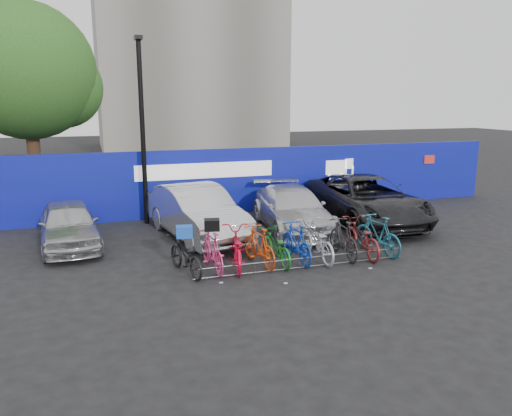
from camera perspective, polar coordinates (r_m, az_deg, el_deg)
name	(u,v)px	position (r m, az deg, el deg)	size (l,w,h in m)	color
ground	(294,262)	(13.12, 4.40, -6.12)	(100.00, 100.00, 0.00)	black
hoarding	(232,181)	(18.37, -2.73, 3.09)	(22.00, 0.18, 2.40)	navy
tree	(33,75)	(21.64, -24.11, 13.73)	(5.40, 5.20, 7.80)	#382314
lamppost	(142,127)	(16.97, -12.86, 9.07)	(0.25, 0.50, 6.11)	black
bike_rack	(304,263)	(12.55, 5.47, -6.23)	(5.60, 0.03, 0.30)	#595B60
car_0	(69,225)	(15.15, -20.61, -1.78)	(1.56, 3.88, 1.32)	#A6A7AB
car_1	(197,212)	(15.25, -6.78, -0.47)	(1.67, 4.79, 1.58)	#B0B1B6
car_2	(292,209)	(16.12, 4.18, -0.12)	(1.91, 4.69, 1.36)	silver
car_3	(365,200)	(17.39, 12.40, 0.92)	(2.64, 5.72, 1.59)	black
bike_0	(185,256)	(12.18, -8.10, -5.41)	(0.61, 1.75, 0.92)	black
bike_1	(212,251)	(12.31, -5.01, -4.87)	(0.48, 1.72, 1.03)	#E73F80
bike_2	(236,248)	(12.48, -2.25, -4.62)	(0.68, 1.94, 1.02)	red
bike_3	(259,246)	(12.65, 0.36, -4.36)	(0.48, 1.70, 1.02)	#E04912
bike_4	(276,247)	(12.81, 2.28, -4.47)	(0.59, 1.70, 0.89)	#146F1D
bike_5	(296,243)	(12.95, 4.64, -3.96)	(0.49, 1.74, 1.05)	#103ABE
bike_6	(316,241)	(13.19, 6.90, -3.77)	(0.67, 1.93, 1.01)	#ABADB4
bike_7	(343,239)	(13.47, 9.96, -3.45)	(0.49, 1.75, 1.05)	#242426
bike_8	(361,238)	(13.71, 11.96, -3.34)	(0.67, 1.93, 1.01)	maroon
bike_9	(378,234)	(13.99, 13.73, -2.96)	(0.51, 1.81, 1.08)	#1F6179
cargo_crate	(184,232)	(12.01, -8.19, -2.70)	(0.39, 0.29, 0.28)	blue
cargo_topcase	(212,225)	(12.13, -5.07, -1.92)	(0.37, 0.33, 0.27)	black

